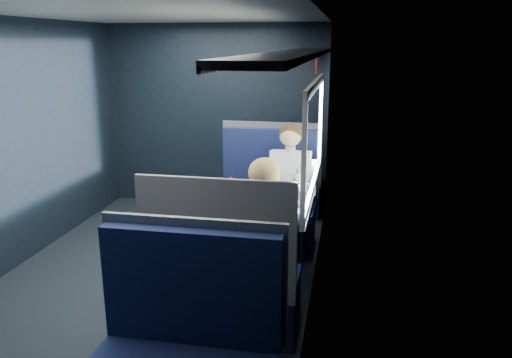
% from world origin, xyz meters
% --- Properties ---
extents(ground, '(2.80, 4.20, 0.01)m').
position_xyz_m(ground, '(0.00, 0.00, -0.01)').
color(ground, black).
extents(room_shell, '(3.00, 4.40, 2.40)m').
position_xyz_m(room_shell, '(0.02, 0.00, 1.48)').
color(room_shell, black).
rests_on(room_shell, ground).
extents(table, '(0.62, 1.00, 0.74)m').
position_xyz_m(table, '(1.03, 0.00, 0.66)').
color(table, '#54565E').
rests_on(table, ground).
extents(seat_bay_near, '(1.06, 0.62, 1.26)m').
position_xyz_m(seat_bay_near, '(0.84, 0.87, 0.42)').
color(seat_bay_near, '#0D1439').
rests_on(seat_bay_near, ground).
extents(seat_bay_far, '(1.04, 0.62, 1.26)m').
position_xyz_m(seat_bay_far, '(0.85, -0.87, 0.41)').
color(seat_bay_far, '#0D1439').
rests_on(seat_bay_far, ground).
extents(seat_row_front, '(1.04, 0.51, 1.16)m').
position_xyz_m(seat_row_front, '(0.85, 1.80, 0.41)').
color(seat_row_front, '#0D1439').
rests_on(seat_row_front, ground).
extents(man, '(0.53, 0.56, 1.32)m').
position_xyz_m(man, '(1.10, 0.70, 0.72)').
color(man, black).
rests_on(man, ground).
extents(woman, '(0.53, 0.56, 1.32)m').
position_xyz_m(woman, '(1.10, -0.71, 0.73)').
color(woman, black).
rests_on(woman, ground).
extents(papers, '(0.70, 0.85, 0.01)m').
position_xyz_m(papers, '(0.90, 0.10, 0.74)').
color(papers, white).
rests_on(papers, table).
extents(laptop, '(0.32, 0.37, 0.24)m').
position_xyz_m(laptop, '(1.20, -0.03, 0.81)').
color(laptop, silver).
rests_on(laptop, table).
extents(bottle_small, '(0.06, 0.06, 0.22)m').
position_xyz_m(bottle_small, '(1.22, 0.37, 0.84)').
color(bottle_small, silver).
rests_on(bottle_small, table).
extents(cup, '(0.06, 0.06, 0.08)m').
position_xyz_m(cup, '(1.29, 0.39, 0.78)').
color(cup, white).
rests_on(cup, table).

